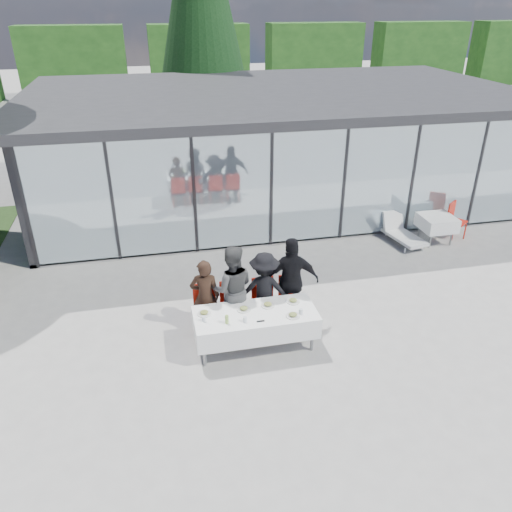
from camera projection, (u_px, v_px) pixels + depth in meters
The scene contains 24 objects.
ground at pixel (268, 340), 9.62m from camera, with size 90.00×90.00×0.00m, color #9D9B95.
pavilion at pixel (270, 128), 16.09m from camera, with size 14.80×8.80×3.44m.
treeline at pixel (138, 61), 32.51m from camera, with size 62.50×2.00×4.40m.
dining_table at pixel (255, 322), 9.22m from camera, with size 2.26×0.96×0.75m.
diner_a at pixel (205, 297), 9.55m from camera, with size 0.57×0.57×1.57m, color #321F16.
diner_chair_a at pixel (205, 306), 9.71m from camera, with size 0.44×0.44×0.97m.
diner_b at pixel (232, 289), 9.59m from camera, with size 0.87×0.87×1.80m, color #4C4C4C.
diner_chair_b at pixel (232, 303), 9.81m from camera, with size 0.44×0.44×0.97m.
diner_c at pixel (264, 290), 9.76m from camera, with size 1.02×1.02×1.58m, color black.
diner_chair_c at pixel (264, 299), 9.93m from camera, with size 0.44×0.44×0.97m.
diner_d at pixel (292, 281), 9.81m from camera, with size 1.08×1.08×1.84m, color black.
diner_chair_d at pixel (290, 296), 10.04m from camera, with size 0.44×0.44×0.97m.
plate_a at pixel (204, 313), 9.07m from camera, with size 0.26×0.26×0.07m.
plate_b at pixel (244, 309), 9.19m from camera, with size 0.26×0.26×0.07m.
plate_c at pixel (268, 305), 9.31m from camera, with size 0.26×0.26×0.07m.
plate_d at pixel (293, 301), 9.43m from camera, with size 0.26×0.26×0.07m.
plate_extra at pixel (293, 315), 9.01m from camera, with size 0.26×0.26×0.07m.
juice_bottle at pixel (227, 319), 8.79m from camera, with size 0.06×0.06×0.16m, color #95C050.
drinking_glasses at pixel (250, 317), 8.92m from camera, with size 1.82×0.25×0.10m.
folded_eyeglasses at pixel (261, 321), 8.87m from camera, with size 0.14×0.03×0.01m, color black.
spare_table_right at pixel (437, 223), 13.26m from camera, with size 0.86×0.86×0.74m.
spare_chair_a at pixel (454, 218), 13.59m from camera, with size 0.62×0.62×0.97m.
spare_chair_b at pixel (442, 209), 14.18m from camera, with size 0.51×0.51×0.97m.
lounger at pixel (401, 232), 13.45m from camera, with size 0.84×1.42×0.72m.
Camera 1 is at (-1.89, -7.56, 5.87)m, focal length 35.00 mm.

